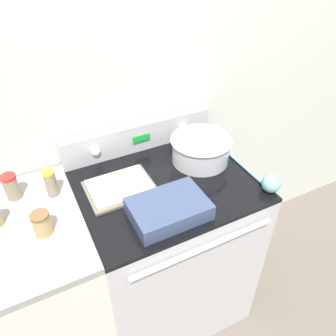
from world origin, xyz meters
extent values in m
cube|color=silver|center=(0.00, 0.68, 1.25)|extent=(8.00, 0.05, 2.50)
cube|color=#BCBCC1|center=(0.00, 0.32, 0.47)|extent=(0.78, 0.64, 0.94)
cube|color=black|center=(0.00, 0.32, 0.95)|extent=(0.78, 0.64, 0.02)
cylinder|color=silver|center=(0.00, -0.02, 0.88)|extent=(0.64, 0.02, 0.02)
cube|color=#BCBCC1|center=(0.00, 0.62, 1.03)|extent=(0.78, 0.05, 0.15)
cylinder|color=white|center=(-0.23, 0.59, 1.04)|extent=(0.04, 0.02, 0.04)
cylinder|color=white|center=(0.23, 0.59, 1.04)|extent=(0.04, 0.02, 0.04)
cube|color=green|center=(0.00, 0.59, 1.04)|extent=(0.09, 0.01, 0.03)
cube|color=silver|center=(-0.64, 0.32, 0.47)|extent=(0.50, 0.64, 0.94)
cube|color=gray|center=(-0.64, 0.32, 0.95)|extent=(0.50, 0.64, 0.03)
cylinder|color=silver|center=(0.22, 0.40, 1.02)|extent=(0.27, 0.27, 0.12)
torus|color=silver|center=(0.22, 0.40, 1.07)|extent=(0.29, 0.29, 0.01)
cylinder|color=beige|center=(0.22, 0.40, 1.06)|extent=(0.25, 0.25, 0.02)
cube|color=#38476B|center=(-0.08, 0.13, 0.99)|extent=(0.30, 0.21, 0.07)
cube|color=beige|center=(-0.08, 0.13, 1.01)|extent=(0.26, 0.18, 0.04)
cube|color=slate|center=(-0.20, 0.37, 0.96)|extent=(0.29, 0.22, 0.01)
cube|color=beige|center=(-0.20, 0.37, 0.97)|extent=(0.26, 0.20, 0.01)
cylinder|color=#7AB2C6|center=(0.37, 0.21, 0.96)|extent=(0.01, 0.29, 0.01)
sphere|color=#7AB2C6|center=(0.37, 0.07, 1.00)|extent=(0.08, 0.08, 0.08)
cylinder|color=gray|center=(-0.46, 0.45, 1.02)|extent=(0.05, 0.05, 0.11)
cylinder|color=yellow|center=(-0.46, 0.45, 1.08)|extent=(0.05, 0.05, 0.01)
cylinder|color=tan|center=(-0.54, 0.25, 1.01)|extent=(0.06, 0.06, 0.08)
cylinder|color=brown|center=(-0.54, 0.25, 1.06)|extent=(0.07, 0.07, 0.01)
cylinder|color=gray|center=(-0.61, 0.51, 1.02)|extent=(0.06, 0.06, 0.10)
cylinder|color=red|center=(-0.61, 0.51, 1.07)|extent=(0.06, 0.06, 0.01)
camera|label=1|loc=(-0.50, -0.68, 1.90)|focal=35.00mm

